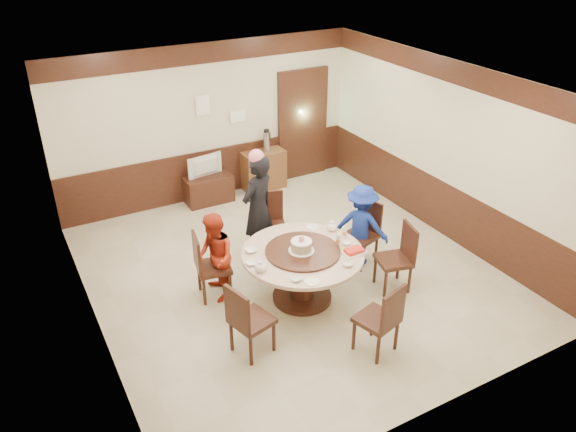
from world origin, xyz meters
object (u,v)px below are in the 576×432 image
television (207,167)px  side_cabinet (264,170)px  birthday_cake (301,246)px  tv_stand (208,189)px  person_red (215,258)px  shrimp_platter (354,251)px  person_standing (258,209)px  thermos (267,141)px  person_blue (361,226)px  banquet_table (302,266)px

television → side_cabinet: television is taller
birthday_cake → tv_stand: birthday_cake is taller
person_red → shrimp_platter: person_red is taller
person_standing → birthday_cake: 1.21m
birthday_cake → television: 3.39m
thermos → television: bearing=-178.6°
person_standing → birthday_cake: (0.04, -1.21, 0.01)m
person_red → tv_stand: size_ratio=1.48×
birthday_cake → thermos: 3.63m
person_blue → shrimp_platter: bearing=99.0°
birthday_cake → shrimp_platter: size_ratio=1.14×
banquet_table → person_red: size_ratio=1.29×
side_cabinet → television: bearing=-178.5°
tv_stand → banquet_table: bearing=-89.8°
banquet_table → tv_stand: banquet_table is taller
person_red → shrimp_platter: bearing=66.3°
person_standing → side_cabinet: 2.55m
side_cabinet → person_blue: bearing=-88.4°
person_standing → person_blue: bearing=122.0°
banquet_table → person_standing: (-0.06, 1.21, 0.31)m
banquet_table → thermos: bearing=70.5°
banquet_table → tv_stand: size_ratio=1.91×
banquet_table → thermos: thermos is taller
tv_stand → thermos: (1.22, 0.03, 0.69)m
person_red → television: person_red is taller
television → banquet_table: bearing=81.2°
side_cabinet → banquet_table: bearing=-108.3°
birthday_cake → television: bearing=89.8°
shrimp_platter → side_cabinet: bearing=81.6°
shrimp_platter → tv_stand: 3.81m
shrimp_platter → tv_stand: size_ratio=0.35×
banquet_table → person_blue: size_ratio=1.28×
tv_stand → side_cabinet: size_ratio=1.06×
person_standing → tv_stand: size_ratio=1.99×
person_standing → side_cabinet: (1.19, 2.20, -0.47)m
person_blue → thermos: bearing=-39.4°
person_blue → tv_stand: person_blue is taller
person_standing → person_red: person_standing is taller
person_standing → side_cabinet: bearing=-143.3°
person_red → shrimp_platter: size_ratio=4.20×
person_standing → tv_stand: (0.05, 2.17, -0.60)m
person_red → birthday_cake: (0.97, -0.62, 0.23)m
person_blue → birthday_cake: person_blue is taller
thermos → person_standing: bearing=-119.9°
person_standing → shrimp_platter: (0.64, -1.55, -0.07)m
person_blue → side_cabinet: (-0.08, 3.03, -0.26)m
banquet_table → television: television is taller
banquet_table → shrimp_platter: shrimp_platter is taller
banquet_table → side_cabinet: banquet_table is taller
banquet_table → person_blue: (1.21, 0.38, 0.10)m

